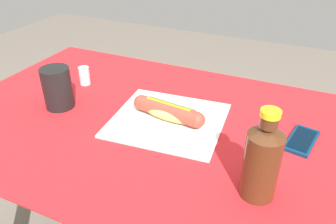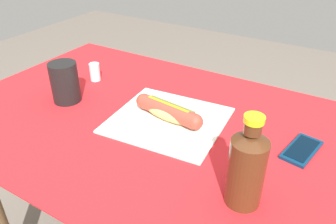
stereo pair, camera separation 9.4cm
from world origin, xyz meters
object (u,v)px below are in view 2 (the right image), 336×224
object	(u,v)px
cell_phone	(302,150)
salt_shaker	(95,72)
drinking_cup	(65,82)
hot_dog	(168,111)
soda_bottle	(247,167)

from	to	relation	value
cell_phone	salt_shaker	distance (m)	0.72
cell_phone	salt_shaker	bearing A→B (deg)	176.48
cell_phone	drinking_cup	distance (m)	0.71
hot_dog	drinking_cup	bearing A→B (deg)	-169.68
salt_shaker	soda_bottle	bearing A→B (deg)	-23.29
soda_bottle	cell_phone	bearing A→B (deg)	73.36
drinking_cup	cell_phone	bearing A→B (deg)	9.31
hot_dog	cell_phone	distance (m)	0.36
hot_dog	drinking_cup	world-z (taller)	drinking_cup
soda_bottle	drinking_cup	world-z (taller)	soda_bottle
hot_dog	drinking_cup	distance (m)	0.34
cell_phone	soda_bottle	size ratio (longest dim) A/B	0.68
cell_phone	drinking_cup	size ratio (longest dim) A/B	1.11
hot_dog	soda_bottle	size ratio (longest dim) A/B	1.10
cell_phone	soda_bottle	bearing A→B (deg)	-106.64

